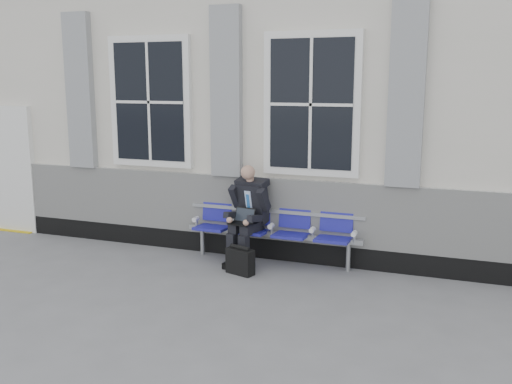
% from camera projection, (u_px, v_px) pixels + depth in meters
% --- Properties ---
extents(ground, '(70.00, 70.00, 0.00)m').
position_uv_depth(ground, '(250.00, 295.00, 6.95)').
color(ground, slate).
rests_on(ground, ground).
extents(station_building, '(14.40, 4.40, 4.49)m').
position_uv_depth(station_building, '(321.00, 101.00, 9.72)').
color(station_building, silver).
rests_on(station_building, ground).
extents(bench, '(2.60, 0.47, 0.91)m').
position_uv_depth(bench, '(273.00, 225.00, 8.11)').
color(bench, '#9EA0A3').
rests_on(bench, ground).
extents(businessman, '(0.60, 0.81, 1.41)m').
position_uv_depth(businessman, '(248.00, 210.00, 8.06)').
color(businessman, black).
rests_on(businessman, ground).
extents(briefcase, '(0.42, 0.27, 0.40)m').
position_uv_depth(briefcase, '(240.00, 261.00, 7.67)').
color(briefcase, black).
rests_on(briefcase, ground).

